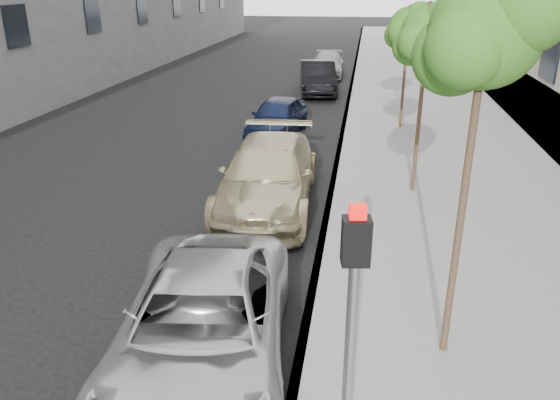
% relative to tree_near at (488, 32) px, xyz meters
% --- Properties ---
extents(sidewalk, '(6.40, 72.00, 0.14)m').
position_rel_tree_near_xyz_m(sidewalk, '(1.07, 22.50, -4.46)').
color(sidewalk, gray).
rests_on(sidewalk, ground).
extents(curb, '(0.15, 72.00, 0.14)m').
position_rel_tree_near_xyz_m(curb, '(-2.05, 22.50, -4.46)').
color(curb, '#9E9B93').
rests_on(curb, ground).
extents(tree_near, '(1.67, 1.47, 5.23)m').
position_rel_tree_near_xyz_m(tree_near, '(0.00, 0.00, 0.00)').
color(tree_near, '#38281C').
rests_on(tree_near, sidewalk).
extents(tree_mid, '(1.61, 1.41, 4.60)m').
position_rel_tree_near_xyz_m(tree_mid, '(-0.00, 6.50, -0.59)').
color(tree_mid, '#38281C').
rests_on(tree_mid, sidewalk).
extents(tree_far, '(1.66, 1.46, 4.29)m').
position_rel_tree_near_xyz_m(tree_far, '(0.00, 13.00, -0.92)').
color(tree_far, '#38281C').
rests_on(tree_far, sidewalk).
extents(signal_pole, '(0.26, 0.21, 3.25)m').
position_rel_tree_near_xyz_m(signal_pole, '(-1.36, -2.64, -2.36)').
color(signal_pole, '#939699').
rests_on(signal_pole, sidewalk).
extents(minivan, '(2.88, 5.20, 1.38)m').
position_rel_tree_near_xyz_m(minivan, '(-3.37, -0.73, -3.84)').
color(minivan, '#BBBDC0').
rests_on(minivan, ground).
extents(suv, '(2.41, 5.42, 1.54)m').
position_rel_tree_near_xyz_m(suv, '(-3.52, 5.27, -3.76)').
color(suv, '#BEB187').
rests_on(suv, ground).
extents(sedan_blue, '(1.97, 4.02, 1.32)m').
position_rel_tree_near_xyz_m(sedan_blue, '(-4.31, 11.62, -3.87)').
color(sedan_blue, '#0F1733').
rests_on(sedan_blue, ground).
extents(sedan_black, '(2.21, 4.73, 1.50)m').
position_rel_tree_near_xyz_m(sedan_black, '(-3.61, 19.37, -3.78)').
color(sedan_black, black).
rests_on(sedan_black, ground).
extents(sedan_rear, '(1.86, 4.45, 1.28)m').
position_rel_tree_near_xyz_m(sedan_rear, '(-3.54, 24.45, -3.89)').
color(sedan_rear, gray).
rests_on(sedan_rear, ground).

